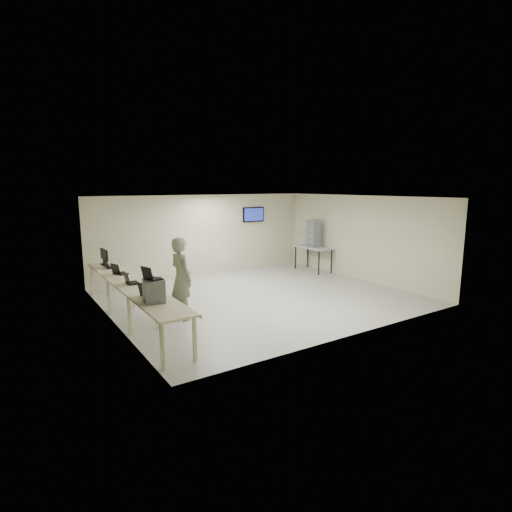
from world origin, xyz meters
TOP-DOWN VIEW (x-y plane):
  - room at (0.03, 0.06)m, footprint 8.01×7.01m
  - workbench at (-3.59, 0.00)m, footprint 0.76×6.00m
  - equipment_box at (-3.65, -1.80)m, footprint 0.44×0.48m
  - laptop_on_box at (-3.70, -1.80)m, footprint 0.36×0.39m
  - laptop_0 at (-3.63, -1.35)m, footprint 0.40×0.43m
  - laptop_1 at (-3.63, -0.10)m, footprint 0.30×0.37m
  - laptop_2 at (-3.59, 1.06)m, footprint 0.40×0.42m
  - laptop_3 at (-3.60, 2.00)m, footprint 0.30×0.37m
  - monitor_near at (-3.60, 2.40)m, footprint 0.21×0.46m
  - monitor_far at (-3.60, 2.65)m, footprint 0.20×0.45m
  - soldier at (-2.57, -0.54)m, footprint 0.54×0.76m
  - side_table at (3.60, 1.86)m, footprint 0.70×1.50m
  - storage_bins at (3.58, 1.86)m, footprint 0.38×0.42m

SIDE VIEW (x-z plane):
  - workbench at x=-3.59m, z-range 0.38..1.28m
  - side_table at x=3.60m, z-range 0.38..1.28m
  - soldier at x=-2.57m, z-range 0.00..1.94m
  - laptop_2 at x=-3.59m, z-range 0.83..1.11m
  - laptop_0 at x=-3.63m, z-range 0.83..1.12m
  - laptop_3 at x=-3.60m, z-range 0.83..1.12m
  - laptop_1 at x=-3.63m, z-range 0.83..1.12m
  - equipment_box at x=-3.65m, z-range 0.90..1.35m
  - monitor_far at x=-3.60m, z-range 0.95..1.40m
  - monitor_near at x=-3.60m, z-range 0.95..1.40m
  - storage_bins at x=3.58m, z-range 0.90..1.91m
  - room at x=0.03m, z-range 0.01..2.82m
  - laptop_on_box at x=-3.70m, z-range 1.28..1.55m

